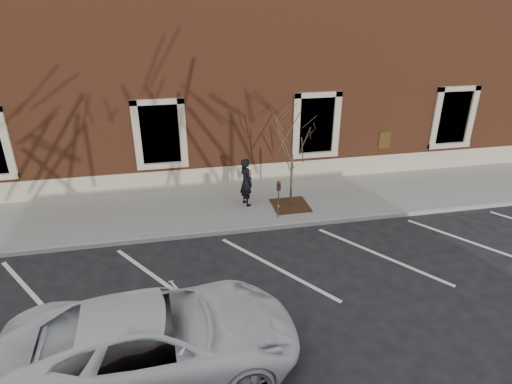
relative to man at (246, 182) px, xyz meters
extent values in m
plane|color=#28282B|center=(0.14, -1.66, -1.02)|extent=(120.00, 120.00, 0.00)
cube|color=gray|center=(0.14, 0.09, -0.95)|extent=(40.00, 3.50, 0.15)
cube|color=#9E9E99|center=(0.14, -1.71, -0.95)|extent=(40.00, 0.12, 0.15)
cube|color=brown|center=(0.14, 6.09, 2.98)|extent=(40.00, 8.50, 8.00)
cube|color=#BCAB8F|center=(0.14, 1.87, -0.47)|extent=(40.00, 0.06, 0.80)
cube|color=black|center=(-2.86, 1.99, 1.38)|extent=(1.40, 0.30, 2.20)
cube|color=#BCAB8F|center=(-2.86, 1.82, 0.18)|extent=(1.90, 0.20, 0.20)
cube|color=black|center=(3.14, 1.99, 1.38)|extent=(1.40, 0.30, 2.20)
cube|color=#BCAB8F|center=(3.14, 1.82, 0.18)|extent=(1.90, 0.20, 0.20)
cube|color=black|center=(9.14, 1.99, 1.38)|extent=(1.40, 0.30, 2.20)
cube|color=#BCAB8F|center=(9.14, 1.82, 0.18)|extent=(1.90, 0.20, 0.20)
imported|color=black|center=(0.00, 0.00, 0.00)|extent=(0.60, 0.74, 1.75)
cylinder|color=#595B60|center=(0.86, -1.24, -0.37)|extent=(0.04, 0.04, 1.02)
cube|color=black|center=(0.86, -1.24, 0.27)|extent=(0.12, 0.09, 0.26)
cube|color=#AD1E0B|center=(0.86, -1.24, 0.43)|extent=(0.11, 0.09, 0.06)
cube|color=white|center=(0.86, -1.29, -0.42)|extent=(0.05, 0.00, 0.07)
cube|color=#452F16|center=(1.53, -0.44, -0.86)|extent=(1.27, 1.27, 0.03)
cylinder|color=#48342B|center=(1.53, -0.44, 0.10)|extent=(0.08, 0.08, 1.96)
imported|color=silver|center=(-3.10, -6.91, -0.22)|extent=(5.95, 2.98, 1.62)
camera|label=1|loc=(-2.42, -13.67, 5.99)|focal=30.00mm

